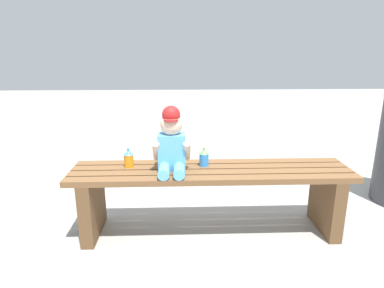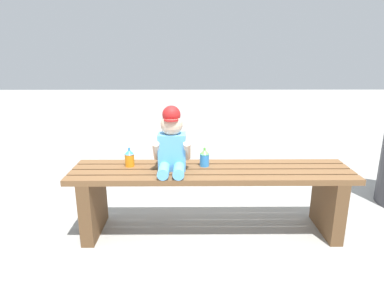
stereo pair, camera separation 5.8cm
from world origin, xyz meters
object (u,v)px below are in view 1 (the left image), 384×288
park_bench (211,189)px  sippy_cup_left (129,158)px  sippy_cup_right (204,157)px  child_figure (172,143)px

park_bench → sippy_cup_left: (-0.53, 0.06, 0.19)m
sippy_cup_left → sippy_cup_right: same height
park_bench → child_figure: (-0.25, -0.01, 0.31)m
park_bench → sippy_cup_right: size_ratio=14.32×
sippy_cup_left → sippy_cup_right: (0.48, 0.00, 0.00)m
park_bench → sippy_cup_left: size_ratio=14.32×
park_bench → sippy_cup_right: sippy_cup_right is taller
park_bench → sippy_cup_left: 0.57m
park_bench → sippy_cup_right: (-0.04, 0.06, 0.19)m
child_figure → sippy_cup_left: size_ratio=3.26×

